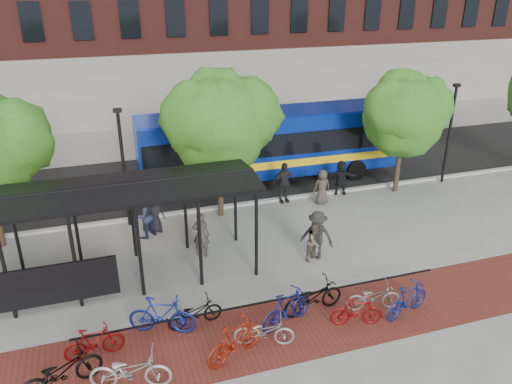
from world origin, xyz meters
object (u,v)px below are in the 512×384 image
object	(u,v)px
bike_4	(195,313)
bike_10	(373,297)
pedestrian_6	(322,187)
bike_0	(61,372)
bike_8	(313,297)
bike_3	(162,315)
pedestrian_0	(154,213)
tree_c	(405,111)
pedestrian_9	(317,235)
bus_shelter	(97,202)
pedestrian_4	(284,183)
tree_b	(220,118)
pedestrian_1	(201,235)
pedestrian_5	(341,178)
lamp_post_right	(450,131)
bike_5	(235,340)
bus	(270,141)
bike_9	(356,311)
bike_1	(94,342)
pedestrian_2	(144,216)
lamp_post_left	(123,165)
bike_11	(407,300)
pedestrian_8	(315,241)
bike_6	(264,331)
bike_7	(287,308)

from	to	relation	value
bike_4	bike_10	xyz separation A→B (m)	(5.61, -0.97, 0.01)
bike_10	pedestrian_6	xyz separation A→B (m)	(1.88, 8.00, 0.38)
bike_0	bike_8	size ratio (longest dim) A/B	1.03
bike_3	pedestrian_0	size ratio (longest dim) A/B	1.19
tree_c	pedestrian_9	world-z (taller)	tree_c
bus_shelter	pedestrian_4	distance (m)	9.57
tree_b	bike_0	bearing A→B (deg)	-126.64
bus_shelter	pedestrian_1	xyz separation A→B (m)	(3.56, 0.57, -2.10)
tree_b	pedestrian_5	xyz separation A→B (m)	(6.09, 0.45, -3.59)
lamp_post_right	pedestrian_9	size ratio (longest dim) A/B	2.63
pedestrian_1	lamp_post_right	bearing A→B (deg)	-139.81
tree_b	lamp_post_right	world-z (taller)	tree_b
bike_4	pedestrian_0	xyz separation A→B (m)	(-0.36, 6.54, 0.41)
bike_5	lamp_post_right	bearing A→B (deg)	-81.02
bus_shelter	lamp_post_right	bearing A→B (deg)	13.39
tree_b	bus	bearing A→B (deg)	45.28
bike_4	bike_10	size ratio (longest dim) A/B	0.98
bike_10	pedestrian_4	distance (m)	8.75
bike_9	pedestrian_4	distance (m)	9.34
bike_1	pedestrian_5	world-z (taller)	pedestrian_5
bike_0	pedestrian_2	world-z (taller)	pedestrian_2
bike_1	bike_4	size ratio (longest dim) A/B	0.96
pedestrian_1	pedestrian_2	distance (m)	2.89
pedestrian_4	pedestrian_5	world-z (taller)	pedestrian_4
pedestrian_6	pedestrian_5	bearing A→B (deg)	-152.57
bike_1	pedestrian_2	world-z (taller)	pedestrian_2
pedestrian_5	tree_b	bearing A→B (deg)	22.53
bike_5	bike_4	bearing A→B (deg)	-0.46
lamp_post_left	pedestrian_9	distance (m)	8.44
lamp_post_left	bike_11	xyz separation A→B (m)	(7.82, -9.11, -2.19)
bike_8	pedestrian_8	distance (m)	3.26
bike_0	bike_10	xyz separation A→B (m)	(9.42, 0.54, -0.10)
bike_1	bike_6	xyz separation A→B (m)	(4.70, -0.98, -0.04)
tree_c	bike_9	distance (m)	11.83
bike_1	pedestrian_5	size ratio (longest dim) A/B	0.96
bike_1	pedestrian_9	size ratio (longest dim) A/B	0.86
pedestrian_0	pedestrian_8	world-z (taller)	pedestrian_0
tree_c	bike_7	xyz separation A→B (m)	(-9.05, -8.14, -3.45)
pedestrian_0	pedestrian_1	size ratio (longest dim) A/B	0.96
bike_3	bike_5	world-z (taller)	bike_3
bike_6	bike_11	size ratio (longest dim) A/B	0.95
bus	bike_8	xyz separation A→B (m)	(-2.49, -11.27, -1.53)
bike_5	pedestrian_9	xyz separation A→B (m)	(4.40, 4.28, 0.37)
bike_6	pedestrian_1	xyz separation A→B (m)	(-0.65, 5.54, 0.44)
bus	pedestrian_2	world-z (taller)	bus
pedestrian_1	pedestrian_6	xyz separation A→B (m)	(6.41, 2.97, -0.05)
bike_7	pedestrian_6	xyz separation A→B (m)	(4.80, 7.86, 0.25)
bike_4	bus	bearing A→B (deg)	-37.76
pedestrian_8	pedestrian_5	bearing A→B (deg)	25.82
tree_c	pedestrian_5	xyz separation A→B (m)	(-2.91, 0.45, -3.19)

